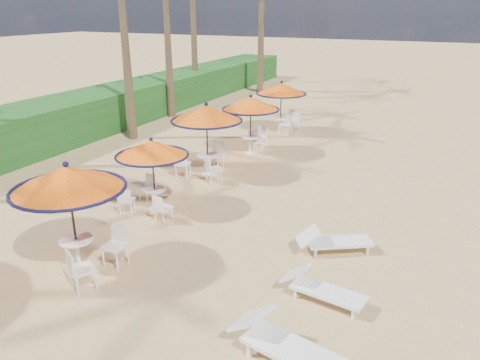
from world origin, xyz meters
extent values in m
plane|color=tan|center=(0.00, 0.00, 0.00)|extent=(160.00, 160.00, 0.00)
cube|color=#194716|center=(-13.50, 11.00, 0.90)|extent=(3.00, 40.00, 1.80)
cylinder|color=black|center=(-4.95, 0.27, 1.25)|extent=(0.05, 0.05, 2.50)
cone|color=orange|center=(-4.95, 0.27, 2.22)|extent=(2.50, 2.50, 0.54)
torus|color=black|center=(-4.95, 0.27, 1.97)|extent=(2.50, 2.50, 0.08)
sphere|color=black|center=(-4.95, 0.27, 2.54)|extent=(0.13, 0.13, 0.13)
cylinder|color=white|center=(-4.95, 0.27, 0.74)|extent=(0.76, 0.76, 0.04)
cylinder|color=white|center=(-4.95, 0.27, 0.38)|extent=(0.09, 0.09, 0.76)
cylinder|color=black|center=(-5.30, 3.81, 1.06)|extent=(0.05, 0.05, 2.13)
cone|color=orange|center=(-5.30, 3.81, 1.90)|extent=(2.13, 2.13, 0.46)
torus|color=black|center=(-5.30, 3.81, 1.68)|extent=(2.13, 2.13, 0.06)
sphere|color=black|center=(-5.30, 3.81, 2.16)|extent=(0.11, 0.11, 0.11)
cylinder|color=white|center=(-5.30, 3.81, 0.63)|extent=(0.65, 0.65, 0.04)
cylinder|color=white|center=(-5.30, 3.81, 0.32)|extent=(0.07, 0.07, 0.65)
cylinder|color=black|center=(-5.37, 7.14, 1.26)|extent=(0.05, 0.05, 2.51)
cone|color=orange|center=(-5.37, 7.14, 2.24)|extent=(2.51, 2.51, 0.55)
torus|color=black|center=(-5.37, 7.14, 1.99)|extent=(2.51, 2.51, 0.08)
sphere|color=black|center=(-5.37, 7.14, 2.55)|extent=(0.13, 0.13, 0.13)
cylinder|color=white|center=(-5.37, 7.14, 0.74)|extent=(0.76, 0.76, 0.04)
cylinder|color=white|center=(-5.37, 7.14, 0.38)|extent=(0.09, 0.09, 0.76)
cylinder|color=black|center=(-5.06, 10.15, 1.16)|extent=(0.05, 0.05, 2.32)
cone|color=orange|center=(-5.06, 10.15, 2.06)|extent=(2.32, 2.32, 0.50)
torus|color=black|center=(-5.06, 10.15, 1.83)|extent=(2.32, 2.32, 0.07)
sphere|color=black|center=(-5.06, 10.15, 2.36)|extent=(0.12, 0.12, 0.12)
cylinder|color=white|center=(-5.06, 10.15, 0.68)|extent=(0.71, 0.71, 0.04)
cylinder|color=white|center=(-5.06, 10.15, 0.35)|extent=(0.08, 0.08, 0.71)
cylinder|color=black|center=(-5.15, 13.83, 1.18)|extent=(0.05, 0.05, 2.36)
cone|color=orange|center=(-5.15, 13.83, 2.10)|extent=(2.36, 2.36, 0.51)
torus|color=black|center=(-5.15, 13.83, 1.86)|extent=(2.36, 2.36, 0.07)
sphere|color=black|center=(-5.15, 13.83, 2.40)|extent=(0.12, 0.12, 0.12)
cylinder|color=white|center=(-5.15, 13.83, 0.70)|extent=(0.72, 0.72, 0.04)
cylinder|color=white|center=(-5.15, 13.83, 0.36)|extent=(0.08, 0.08, 0.72)
cube|color=white|center=(0.61, -0.60, 0.31)|extent=(1.97, 1.07, 0.08)
cube|color=white|center=(-0.30, -0.39, 0.55)|extent=(0.76, 0.80, 0.46)
cube|color=white|center=(0.61, 1.41, 0.25)|extent=(1.58, 0.77, 0.06)
cube|color=white|center=(-0.14, 1.52, 0.45)|extent=(0.58, 0.62, 0.38)
cube|color=white|center=(0.61, 1.41, 0.11)|extent=(0.05, 0.05, 0.21)
cube|color=white|center=(0.28, 3.61, 0.26)|extent=(1.65, 1.33, 0.07)
cube|color=white|center=(-0.39, 3.20, 0.47)|extent=(0.75, 0.77, 0.39)
cube|color=white|center=(0.28, 3.61, 0.11)|extent=(0.06, 0.06, 0.22)
cone|color=brown|center=(-10.90, 9.99, 4.58)|extent=(0.44, 0.44, 9.17)
cone|color=brown|center=(-11.80, 14.59, 4.16)|extent=(0.44, 0.44, 8.32)
cone|color=brown|center=(-13.22, 19.62, 5.26)|extent=(0.44, 0.44, 10.51)
cone|color=brown|center=(-10.42, 23.72, 4.61)|extent=(0.44, 0.44, 9.22)
cone|color=brown|center=(-12.08, 27.84, 4.44)|extent=(0.44, 0.44, 8.88)
camera|label=1|loc=(2.46, -6.66, 5.71)|focal=35.00mm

